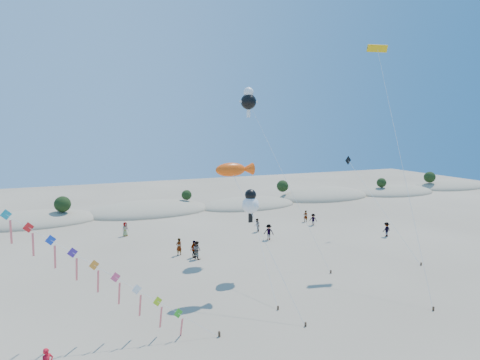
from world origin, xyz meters
The scene contains 7 objects.
dune_ridge centered at (1.06, 45.14, 0.11)m, with size 145.30×11.49×5.57m.
fish_kite centered at (1.66, 13.63, 9.71)m, with size 3.49×8.63×10.28m.
cartoon_kite_low centered at (3.91, 15.59, 6.49)m, with size 1.76×7.94×7.71m.
cartoon_kite_high centered at (6.90, 22.92, 15.80)m, with size 4.86×10.76×17.13m.
parafoil_kite centered at (17.93, 16.48, 20.17)m, with size 5.94×13.20×21.10m.
dark_kite centered at (20.22, 20.65, 6.78)m, with size 1.10×12.44×9.58m.
beachgoers centered at (9.38, 25.19, 0.87)m, with size 30.01×12.89×1.83m.
Camera 1 is at (-10.00, -15.80, 13.19)m, focal length 30.00 mm.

